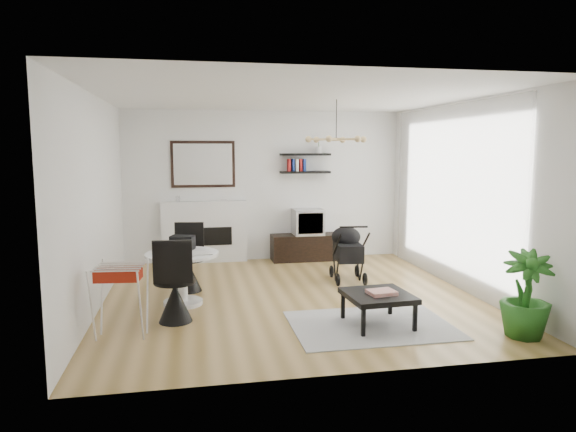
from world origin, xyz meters
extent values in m
plane|color=olive|center=(0.00, 0.00, 0.00)|extent=(5.00, 5.00, 0.00)
plane|color=white|center=(0.00, 0.00, 2.70)|extent=(5.00, 5.00, 0.00)
plane|color=white|center=(0.00, 2.50, 1.35)|extent=(5.00, 0.00, 5.00)
plane|color=white|center=(-2.50, 0.00, 1.35)|extent=(0.00, 5.00, 5.00)
plane|color=white|center=(2.50, 0.00, 1.35)|extent=(0.00, 5.00, 5.00)
cube|color=white|center=(2.40, 0.20, 1.35)|extent=(0.04, 3.60, 2.60)
cube|color=white|center=(-1.10, 2.42, 0.55)|extent=(1.50, 0.15, 1.10)
cube|color=black|center=(-1.10, 2.36, 0.48)|extent=(0.95, 0.06, 0.32)
cube|color=black|center=(-1.10, 2.48, 1.75)|extent=(1.12, 0.03, 0.82)
cube|color=white|center=(-1.10, 2.46, 1.75)|extent=(1.02, 0.01, 0.72)
cube|color=black|center=(0.72, 2.37, 1.60)|extent=(0.90, 0.25, 0.04)
cube|color=black|center=(0.72, 2.37, 1.92)|extent=(0.90, 0.25, 0.04)
cube|color=black|center=(0.72, 2.27, 0.24)|extent=(1.26, 0.44, 0.47)
cube|color=silver|center=(0.75, 2.27, 0.71)|extent=(0.53, 0.46, 0.46)
cube|color=black|center=(0.75, 2.04, 0.71)|extent=(0.45, 0.01, 0.37)
cylinder|color=white|center=(-1.46, -0.08, 0.03)|extent=(0.51, 0.51, 0.05)
cylinder|color=white|center=(-1.46, -0.08, 0.35)|extent=(0.13, 0.13, 0.60)
cylinder|color=white|center=(-1.46, -0.08, 0.67)|extent=(0.94, 0.94, 0.04)
imported|color=black|center=(-1.56, -0.10, 0.70)|extent=(0.42, 0.35, 0.03)
cube|color=black|center=(-1.45, 0.15, 0.78)|extent=(0.35, 0.27, 0.18)
cube|color=silver|center=(-1.26, -0.20, 0.69)|extent=(0.39, 0.35, 0.01)
cylinder|color=white|center=(-1.75, 0.03, 0.73)|extent=(0.06, 0.06, 0.09)
cylinder|color=black|center=(-1.39, 0.55, 0.47)|extent=(0.46, 0.46, 0.05)
cone|color=black|center=(-1.39, 0.55, 0.22)|extent=(0.38, 0.38, 0.44)
cube|color=black|center=(-1.36, 0.76, 0.73)|extent=(0.42, 0.09, 0.47)
cylinder|color=black|center=(-1.53, -0.75, 0.49)|extent=(0.48, 0.48, 0.05)
cone|color=black|center=(-1.53, -0.75, 0.23)|extent=(0.39, 0.39, 0.46)
cube|color=black|center=(-1.54, -0.97, 0.76)|extent=(0.44, 0.06, 0.49)
cube|color=maroon|center=(-2.09, -1.16, 0.70)|extent=(0.48, 0.31, 0.12)
cube|color=black|center=(1.02, 0.69, 0.45)|extent=(0.43, 0.60, 0.26)
ellipsoid|color=black|center=(1.04, 0.86, 0.66)|extent=(0.45, 0.45, 0.32)
cylinder|color=black|center=(0.99, 0.34, 0.89)|extent=(0.41, 0.07, 0.03)
torus|color=black|center=(0.84, 0.98, 0.08)|extent=(0.06, 0.20, 0.20)
torus|color=black|center=(1.25, 0.94, 0.08)|extent=(0.06, 0.20, 0.20)
torus|color=black|center=(0.79, 0.45, 0.08)|extent=(0.06, 0.20, 0.20)
torus|color=black|center=(1.21, 0.41, 0.08)|extent=(0.06, 0.20, 0.20)
cube|color=#989898|center=(0.68, -1.32, 0.01)|extent=(1.82, 1.32, 0.01)
cube|color=black|center=(0.75, -1.32, 0.35)|extent=(0.76, 0.76, 0.06)
cube|color=black|center=(0.47, -1.65, 0.17)|extent=(0.04, 0.04, 0.31)
cube|color=black|center=(1.08, -1.60, 0.17)|extent=(0.04, 0.04, 0.31)
cube|color=black|center=(0.42, -1.03, 0.17)|extent=(0.04, 0.04, 0.31)
cube|color=black|center=(1.04, -0.99, 0.17)|extent=(0.04, 0.04, 0.31)
cube|color=#CD4633|center=(0.78, -1.37, 0.40)|extent=(0.33, 0.27, 0.04)
imported|color=#23621C|center=(2.18, -1.95, 0.47)|extent=(0.67, 0.67, 0.94)
camera|label=1|loc=(-1.32, -6.72, 2.01)|focal=32.00mm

